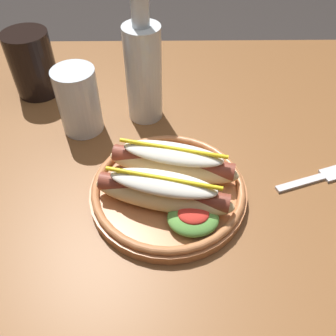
# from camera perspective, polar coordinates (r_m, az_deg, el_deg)

# --- Properties ---
(ground_plane) EXTENTS (8.00, 8.00, 0.00)m
(ground_plane) POSITION_cam_1_polar(r_m,az_deg,el_deg) (1.24, 2.37, -23.73)
(ground_plane) COLOR #2D2826
(dining_table) EXTENTS (1.21, 0.86, 0.74)m
(dining_table) POSITION_cam_1_polar(r_m,az_deg,el_deg) (0.68, 3.96, -5.14)
(dining_table) COLOR brown
(dining_table) RESTS_ON ground_plane
(hot_dog_plate) EXTENTS (0.24, 0.24, 0.08)m
(hot_dog_plate) POSITION_cam_1_polar(r_m,az_deg,el_deg) (0.53, 0.19, -2.77)
(hot_dog_plate) COLOR #B77042
(hot_dog_plate) RESTS_ON dining_table
(fork) EXTENTS (0.12, 0.06, 0.00)m
(fork) POSITION_cam_1_polar(r_m,az_deg,el_deg) (0.62, 22.43, -1.57)
(fork) COLOR silver
(fork) RESTS_ON dining_table
(soda_cup) EXTENTS (0.09, 0.09, 0.13)m
(soda_cup) POSITION_cam_1_polar(r_m,az_deg,el_deg) (0.78, -20.77, 15.25)
(soda_cup) COLOR black
(soda_cup) RESTS_ON dining_table
(water_cup) EXTENTS (0.07, 0.07, 0.12)m
(water_cup) POSITION_cam_1_polar(r_m,az_deg,el_deg) (0.65, -14.05, 10.33)
(water_cup) COLOR silver
(water_cup) RESTS_ON dining_table
(glass_bottle) EXTENTS (0.06, 0.06, 0.25)m
(glass_bottle) POSITION_cam_1_polar(r_m,az_deg,el_deg) (0.64, -3.94, 15.45)
(glass_bottle) COLOR silver
(glass_bottle) RESTS_ON dining_table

